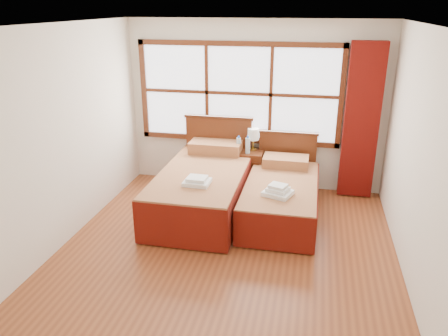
# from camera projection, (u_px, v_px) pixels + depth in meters

# --- Properties ---
(floor) EXTENTS (4.50, 4.50, 0.00)m
(floor) POSITION_uv_depth(u_px,v_px,m) (225.00, 255.00, 5.18)
(floor) COLOR brown
(floor) RESTS_ON ground
(ceiling) EXTENTS (4.50, 4.50, 0.00)m
(ceiling) POSITION_uv_depth(u_px,v_px,m) (225.00, 25.00, 4.26)
(ceiling) COLOR white
(ceiling) RESTS_ON wall_back
(wall_back) EXTENTS (4.00, 0.00, 4.00)m
(wall_back) POSITION_uv_depth(u_px,v_px,m) (255.00, 106.00, 6.78)
(wall_back) COLOR silver
(wall_back) RESTS_ON floor
(wall_left) EXTENTS (0.00, 4.50, 4.50)m
(wall_left) POSITION_uv_depth(u_px,v_px,m) (58.00, 140.00, 5.11)
(wall_left) COLOR silver
(wall_left) RESTS_ON floor
(wall_right) EXTENTS (0.00, 4.50, 4.50)m
(wall_right) POSITION_uv_depth(u_px,v_px,m) (422.00, 164.00, 4.33)
(wall_right) COLOR silver
(wall_right) RESTS_ON floor
(window) EXTENTS (3.16, 0.06, 1.56)m
(window) POSITION_uv_depth(u_px,v_px,m) (239.00, 93.00, 6.72)
(window) COLOR white
(window) RESTS_ON wall_back
(curtain) EXTENTS (0.50, 0.16, 2.30)m
(curtain) POSITION_uv_depth(u_px,v_px,m) (361.00, 122.00, 6.39)
(curtain) COLOR maroon
(curtain) RESTS_ON wall_back
(bed_left) EXTENTS (1.17, 2.27, 1.14)m
(bed_left) POSITION_uv_depth(u_px,v_px,m) (205.00, 186.00, 6.26)
(bed_left) COLOR #431E0E
(bed_left) RESTS_ON floor
(bed_right) EXTENTS (0.99, 2.01, 0.95)m
(bed_right) POSITION_uv_depth(u_px,v_px,m) (281.00, 196.00, 6.07)
(bed_right) COLOR #431E0E
(bed_right) RESTS_ON floor
(nightstand) EXTENTS (0.48, 0.48, 0.64)m
(nightstand) POSITION_uv_depth(u_px,v_px,m) (247.00, 170.00, 6.90)
(nightstand) COLOR #562712
(nightstand) RESTS_ON floor
(towels_left) EXTENTS (0.34, 0.30, 0.10)m
(towels_left) POSITION_uv_depth(u_px,v_px,m) (197.00, 181.00, 5.62)
(towels_left) COLOR white
(towels_left) RESTS_ON bed_left
(towels_right) EXTENTS (0.42, 0.39, 0.14)m
(towels_right) POSITION_uv_depth(u_px,v_px,m) (278.00, 191.00, 5.54)
(towels_right) COLOR white
(towels_right) RESTS_ON bed_right
(lamp) EXTENTS (0.18, 0.18, 0.34)m
(lamp) POSITION_uv_depth(u_px,v_px,m) (253.00, 135.00, 6.77)
(lamp) COLOR gold
(lamp) RESTS_ON nightstand
(bottle_near) EXTENTS (0.07, 0.07, 0.26)m
(bottle_near) POSITION_uv_depth(u_px,v_px,m) (239.00, 145.00, 6.70)
(bottle_near) COLOR #A3C3D2
(bottle_near) RESTS_ON nightstand
(bottle_far) EXTENTS (0.07, 0.07, 0.28)m
(bottle_far) POSITION_uv_depth(u_px,v_px,m) (248.00, 145.00, 6.65)
(bottle_far) COLOR #A3C3D2
(bottle_far) RESTS_ON nightstand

